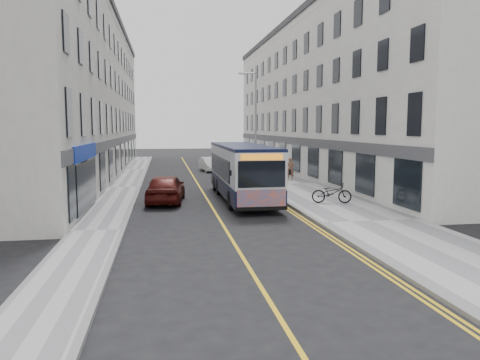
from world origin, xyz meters
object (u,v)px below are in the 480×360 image
object	(u,v)px
city_bus	(242,170)
car_maroon	(166,188)
car_white	(210,164)
pedestrian_far	(284,167)
bicycle	(332,193)
pedestrian_near	(291,169)
streetlamp	(255,122)

from	to	relation	value
city_bus	car_maroon	size ratio (longest dim) A/B	2.28
car_white	pedestrian_far	bearing A→B (deg)	-64.68
bicycle	car_maroon	distance (m)	8.79
pedestrian_near	pedestrian_far	xyz separation A→B (m)	(-0.20, 1.31, 0.05)
city_bus	car_white	size ratio (longest dim) A/B	2.71
streetlamp	car_maroon	xyz separation A→B (m)	(-6.47, -8.30, -3.59)
pedestrian_far	car_white	bearing A→B (deg)	100.45
bicycle	pedestrian_near	xyz separation A→B (m)	(0.81, 10.94, 0.28)
streetlamp	car_white	distance (m)	10.31
bicycle	pedestrian_near	world-z (taller)	pedestrian_near
pedestrian_far	car_maroon	bearing A→B (deg)	-155.21
pedestrian_far	car_maroon	xyz separation A→B (m)	(-9.11, -9.98, -0.20)
bicycle	car_maroon	bearing A→B (deg)	87.68
car_maroon	car_white	bearing A→B (deg)	-96.90
city_bus	car_white	xyz separation A→B (m)	(-0.13, 17.20, -1.04)
pedestrian_far	pedestrian_near	bearing A→B (deg)	-104.25
bicycle	pedestrian_near	size ratio (longest dim) A/B	1.25
city_bus	pedestrian_near	distance (m)	9.72
city_bus	bicycle	world-z (taller)	city_bus
streetlamp	city_bus	size ratio (longest dim) A/B	0.76
car_white	car_maroon	xyz separation A→B (m)	(-4.10, -17.61, 0.15)
bicycle	pedestrian_far	size ratio (longest dim) A/B	1.18
pedestrian_near	pedestrian_far	distance (m)	1.32
pedestrian_far	bicycle	bearing A→B (deg)	-115.69
car_white	car_maroon	world-z (taller)	car_maroon
bicycle	pedestrian_far	bearing A→B (deg)	9.79
streetlamp	pedestrian_far	world-z (taller)	streetlamp
streetlamp	pedestrian_near	size ratio (longest dim) A/B	4.88
bicycle	car_white	world-z (taller)	car_white
streetlamp	bicycle	distance (m)	11.39
streetlamp	bicycle	size ratio (longest dim) A/B	3.90
car_white	car_maroon	size ratio (longest dim) A/B	0.84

